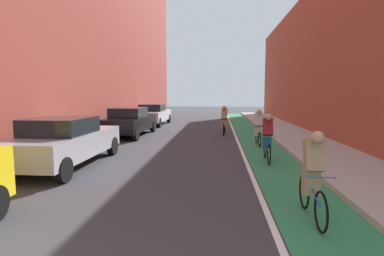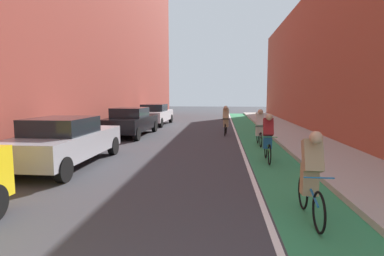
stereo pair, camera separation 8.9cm
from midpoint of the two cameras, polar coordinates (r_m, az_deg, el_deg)
The scene contains 12 objects.
ground_plane at distance 15.27m, azimuth -1.21°, elevation -2.07°, with size 82.46×82.46×0.00m, color #38383D.
bike_lane_paint at distance 17.25m, azimuth 10.91°, elevation -1.21°, with size 1.60×37.48×0.00m, color #2D8451.
lane_divider_stripe at distance 17.18m, azimuth 7.92°, elevation -1.18°, with size 0.12×37.48×0.00m, color white.
sidewalk_right at distance 17.59m, azimuth 17.81°, elevation -1.02°, with size 2.64×37.48×0.14m, color #A8A59E.
building_facade_right at distance 20.18m, azimuth 24.08°, elevation 11.52°, with size 2.40×33.48×8.49m, color #9E4C38.
parked_sedan_silver at distance 10.25m, azimuth -23.08°, elevation -2.28°, with size 1.95×4.73×1.53m.
parked_sedan_black at distance 16.71m, azimuth -11.77°, elevation 1.24°, with size 1.96×4.72×1.53m.
parked_sedan_white at distance 22.43m, azimuth -7.42°, elevation 2.59°, with size 1.94×4.75×1.53m.
cyclist_lead at distance 5.83m, azimuth 21.36°, elevation -8.22°, with size 0.48×1.73×1.62m.
cyclist_mid at distance 10.40m, azimuth 13.77°, elevation -1.71°, with size 0.48×1.72×1.61m.
cyclist_trailing at distance 13.59m, azimuth 12.19°, elevation 0.34°, with size 0.48×1.70×1.60m.
cyclist_far at distance 16.83m, azimuth 5.97°, elevation 1.59°, with size 0.48×1.73×1.62m.
Camera 1 is at (1.59, -0.28, 2.23)m, focal length 28.34 mm.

